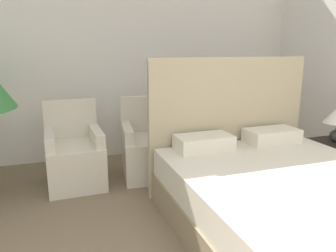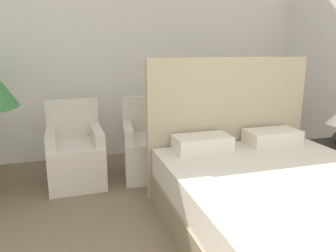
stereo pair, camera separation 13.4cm
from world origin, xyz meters
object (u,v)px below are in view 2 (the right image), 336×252
(bed, at_px, (286,204))
(armchair_near_window_left, at_px, (76,158))
(armchair_near_window_right, at_px, (149,151))
(nightstand, at_px, (333,164))

(bed, bearing_deg, armchair_near_window_left, 133.26)
(armchair_near_window_right, bearing_deg, nightstand, -18.87)
(armchair_near_window_left, xyz_separation_m, nightstand, (2.70, -0.90, -0.05))
(bed, bearing_deg, nightstand, 33.18)
(bed, distance_m, armchair_near_window_right, 1.79)
(armchair_near_window_left, relative_size, nightstand, 1.79)
(nightstand, bearing_deg, bed, -146.82)
(armchair_near_window_left, height_order, armchair_near_window_right, same)
(bed, relative_size, armchair_near_window_left, 2.46)
(armchair_near_window_right, height_order, nightstand, armchair_near_window_right)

